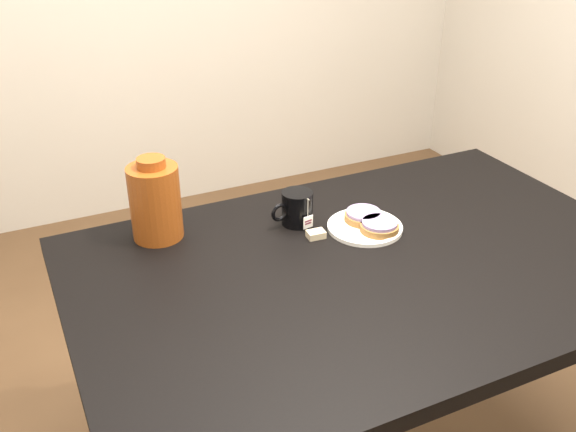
{
  "coord_description": "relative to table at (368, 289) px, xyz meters",
  "views": [
    {
      "loc": [
        -0.73,
        -1.09,
        1.56
      ],
      "look_at": [
        -0.13,
        0.19,
        0.81
      ],
      "focal_mm": 40.0,
      "sensor_mm": 36.0,
      "label": 1
    }
  ],
  "objects": [
    {
      "name": "bagel_package",
      "position": [
        -0.42,
        0.33,
        0.18
      ],
      "size": [
        0.17,
        0.17,
        0.21
      ],
      "rotation": [
        0.0,
        0.0,
        0.42
      ],
      "color": "#64280D",
      "rests_on": "table"
    },
    {
      "name": "mug",
      "position": [
        -0.08,
        0.24,
        0.13
      ],
      "size": [
        0.13,
        0.1,
        0.09
      ],
      "rotation": [
        0.0,
        0.0,
        0.19
      ],
      "color": "black",
      "rests_on": "table"
    },
    {
      "name": "plate",
      "position": [
        0.07,
        0.14,
        0.09
      ],
      "size": [
        0.19,
        0.19,
        0.01
      ],
      "color": "white",
      "rests_on": "table"
    },
    {
      "name": "bagel_front",
      "position": [
        0.09,
        0.1,
        0.11
      ],
      "size": [
        0.13,
        0.13,
        0.03
      ],
      "color": "brown",
      "rests_on": "plate"
    },
    {
      "name": "bagel_back",
      "position": [
        0.08,
        0.16,
        0.11
      ],
      "size": [
        0.12,
        0.12,
        0.03
      ],
      "color": "brown",
      "rests_on": "plate"
    },
    {
      "name": "teabag_pouch",
      "position": [
        -0.06,
        0.15,
        0.09
      ],
      "size": [
        0.05,
        0.04,
        0.02
      ],
      "primitive_type": "cube",
      "rotation": [
        0.0,
        0.0,
        -0.08
      ],
      "color": "#C6B793",
      "rests_on": "table"
    },
    {
      "name": "table",
      "position": [
        0.0,
        0.0,
        0.0
      ],
      "size": [
        1.4,
        0.9,
        0.75
      ],
      "color": "black",
      "rests_on": "ground_plane"
    }
  ]
}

